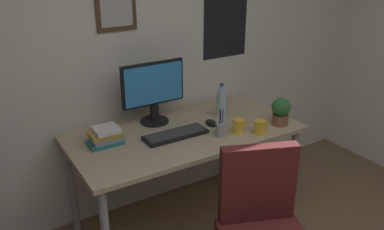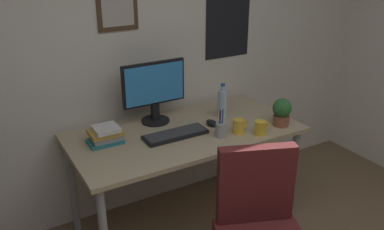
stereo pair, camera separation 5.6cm
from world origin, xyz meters
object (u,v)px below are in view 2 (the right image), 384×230
Objects in this scene: office_chair at (260,228)px; computer_mouse at (212,123)px; monitor at (154,90)px; coffee_mug_near at (239,126)px; keyboard at (176,134)px; pen_cup at (221,129)px; potted_plant at (282,111)px; coffee_mug_far at (261,128)px; water_bottle at (222,103)px; book_stack_left at (106,135)px.

office_chair is 8.64× the size of computer_mouse.
coffee_mug_near is (0.40, -0.45, -0.19)m from monitor.
coffee_mug_near reaches higher than keyboard.
monitor is 1.07× the size of keyboard.
potted_plant is at bearing -7.24° from pen_cup.
office_chair is 2.21× the size of keyboard.
office_chair reaches higher than coffee_mug_far.
water_bottle is 2.24× the size of coffee_mug_near.
pen_cup is at bearing 172.76° from potted_plant.
computer_mouse is 0.97× the size of coffee_mug_near.
keyboard is at bearing -17.05° from book_stack_left.
keyboard is 1.70× the size of water_bottle.
pen_cup is at bearing -104.64° from computer_mouse.
pen_cup is (0.17, 0.65, 0.28)m from office_chair.
coffee_mug_far is at bearing -27.29° from keyboard.
computer_mouse is at bearing 75.03° from office_chair.
office_chair is 8.42× the size of coffee_mug_near.
potted_plant reaches higher than book_stack_left.
book_stack_left is (-0.43, 0.13, 0.04)m from keyboard.
potted_plant is at bearing -7.65° from coffee_mug_near.
pen_cup is (-0.19, -0.27, -0.05)m from water_bottle.
keyboard is at bearing -165.32° from water_bottle.
computer_mouse is 0.35m from coffee_mug_far.
office_chair reaches higher than coffee_mug_near.
coffee_mug_near is 0.56× the size of pen_cup.
computer_mouse is at bearing 113.23° from coffee_mug_near.
coffee_mug_near is 0.53× the size of book_stack_left.
book_stack_left is (-1.14, 0.35, -0.05)m from potted_plant.
monitor is (-0.09, 1.08, 0.47)m from office_chair.
computer_mouse is 0.52× the size of book_stack_left.
monitor is 0.54m from pen_cup.
coffee_mug_near is 0.58× the size of potted_plant.
book_stack_left reaches higher than coffee_mug_far.
book_stack_left reaches higher than coffee_mug_near.
keyboard is 3.91× the size of computer_mouse.
pen_cup reaches higher than potted_plant.
water_bottle is 1.26× the size of pen_cup.
book_stack_left is at bearing 179.08° from water_bottle.
pen_cup is at bearing 74.93° from office_chair.
potted_plant is at bearing -16.85° from book_stack_left.
keyboard is at bearing 148.33° from pen_cup.
office_chair is at bearing -105.07° from pen_cup.
keyboard is (-0.08, 0.80, 0.24)m from office_chair.
book_stack_left is (-0.73, 0.11, 0.04)m from computer_mouse.
coffee_mug_far is (0.20, -0.28, 0.03)m from computer_mouse.
coffee_mug_near is (0.08, -0.20, 0.03)m from computer_mouse.
coffee_mug_near is at bearing -102.25° from water_bottle.
keyboard is 2.15× the size of pen_cup.
computer_mouse is 0.22m from coffee_mug_near.
coffee_mug_far is at bearing -22.75° from book_stack_left.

